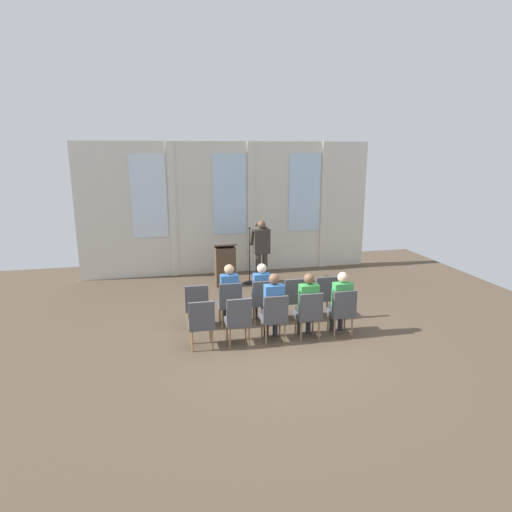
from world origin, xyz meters
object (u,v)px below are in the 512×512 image
mic_stand (250,271)px  chair_r0_c4 (324,294)px  chair_r0_c2 (262,299)px  chair_r1_c4 (342,309)px  chair_r0_c1 (230,301)px  lectern (225,265)px  chair_r0_c0 (196,303)px  chair_r1_c2 (274,315)px  chair_r1_c1 (238,318)px  audience_r0_c1 (229,291)px  chair_r0_c3 (294,296)px  chair_r1_c3 (309,312)px  audience_r1_c3 (308,302)px  audience_r1_c2 (273,303)px  audience_r1_c4 (341,299)px  chair_r1_c0 (201,321)px  speaker (261,248)px  audience_r0_c2 (261,289)px

mic_stand → chair_r0_c4: size_ratio=1.65×
chair_r0_c2 → chair_r1_c4: same height
chair_r0_c1 → lectern: bearing=83.2°
chair_r1_c4 → chair_r0_c2: bearing=144.8°
chair_r0_c0 → chair_r1_c2: size_ratio=1.00×
chair_r1_c1 → audience_r0_c1: bearing=90.0°
chair_r0_c2 → chair_r0_c3: (0.68, 0.00, 0.00)m
chair_r1_c3 → audience_r1_c3: size_ratio=0.73×
mic_stand → chair_r1_c3: 3.78m
mic_stand → audience_r1_c2: bearing=-95.0°
mic_stand → chair_r0_c1: (-1.00, -2.80, 0.20)m
audience_r1_c3 → audience_r0_c1: bearing=144.8°
mic_stand → chair_r1_c1: bearing=-104.9°
chair_r0_c1 → chair_r1_c2: (0.68, -0.96, 0.00)m
chair_r0_c2 → chair_r1_c2: bearing=-90.0°
chair_r1_c4 → chair_r1_c1: bearing=180.0°
audience_r1_c2 → audience_r1_c3: audience_r1_c2 is taller
mic_stand → audience_r1_c4: (1.04, -3.68, 0.37)m
audience_r0_c1 → audience_r1_c4: size_ratio=1.02×
audience_r0_c1 → audience_r1_c2: (0.68, -0.97, 0.02)m
chair_r1_c0 → chair_r1_c1: 0.68m
chair_r1_c1 → chair_r1_c3: (1.36, 0.00, 0.00)m
audience_r0_c1 → chair_r1_c3: size_ratio=1.38×
speaker → chair_r1_c2: 3.70m
lectern → audience_r1_c2: audience_r1_c2 is taller
audience_r1_c4 → audience_r0_c2: bearing=144.7°
audience_r0_c1 → chair_r0_c0: bearing=-173.1°
speaker → chair_r1_c2: bearing=-99.6°
chair_r0_c0 → chair_r0_c4: 2.73m
audience_r0_c2 → chair_r0_c3: size_ratio=1.35×
speaker → lectern: 1.07m
audience_r1_c4 → audience_r1_c2: bearing=-179.9°
chair_r0_c3 → chair_r1_c2: (-0.68, -0.96, 0.00)m
chair_r0_c3 → speaker: bearing=91.5°
chair_r1_c3 → chair_r0_c0: bearing=154.8°
chair_r0_c0 → chair_r1_c3: bearing=-25.2°
chair_r0_c2 → chair_r0_c1: bearing=180.0°
chair_r0_c2 → chair_r0_c4: size_ratio=1.00×
audience_r0_c1 → chair_r1_c2: 1.26m
mic_stand → audience_r0_c1: mic_stand is taller
lectern → chair_r0_c3: (1.03, -2.76, -0.02)m
lectern → chair_r0_c3: size_ratio=1.23×
audience_r0_c1 → audience_r1_c4: bearing=-25.2°
chair_r0_c0 → chair_r0_c3: same height
chair_r1_c0 → chair_r1_c1: size_ratio=1.00×
audience_r0_c1 → audience_r1_c3: bearing=-35.2°
chair_r0_c3 → audience_r1_c4: size_ratio=0.74×
chair_r0_c4 → audience_r0_c2: bearing=176.5°
chair_r0_c3 → audience_r0_c1: bearing=176.5°
lectern → chair_r1_c1: (-0.33, -3.72, -0.02)m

